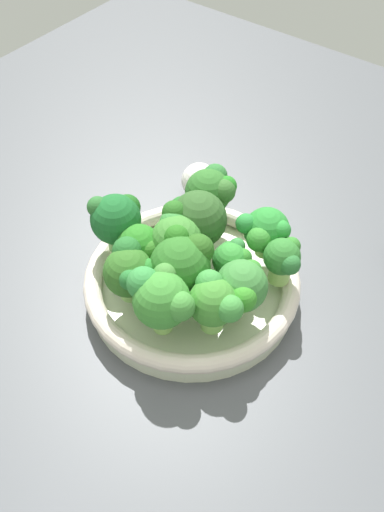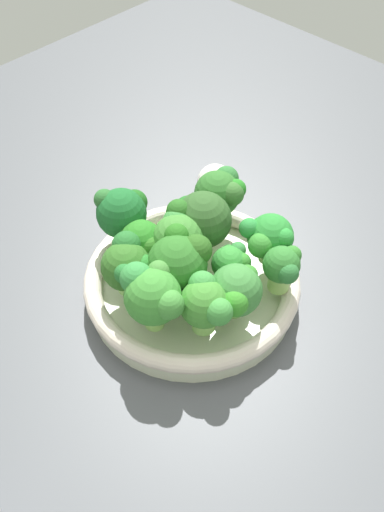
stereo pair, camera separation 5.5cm
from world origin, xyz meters
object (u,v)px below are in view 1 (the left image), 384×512
object	(u,v)px
broccoli_floret_1	(265,232)
garlic_bulb	(199,181)
broccoli_floret_8	(182,262)
broccoli_floret_0	(115,219)
broccoli_floret_9	(141,247)
broccoli_floret_11	(283,259)
broccoli_floret_5	(231,259)
bowl	(192,284)
broccoli_floret_7	(195,218)
broccoli_floret_3	(161,298)
broccoli_floret_4	(211,190)
broccoli_floret_6	(130,270)
broccoli_floret_10	(214,302)
broccoli_floret_12	(176,239)
broccoli_floret_2	(241,288)

from	to	relation	value
broccoli_floret_1	garlic_bulb	distance (cm)	17.63
broccoli_floret_1	broccoli_floret_8	distance (cm)	11.09
broccoli_floret_0	broccoli_floret_1	bearing A→B (deg)	-147.10
broccoli_floret_9	broccoli_floret_11	xyz separation A→B (cm)	(-13.84, -8.09, 0.14)
broccoli_floret_5	broccoli_floret_11	bearing A→B (deg)	-147.35
broccoli_floret_5	garlic_bulb	xyz separation A→B (cm)	(13.98, -12.85, -4.30)
broccoli_floret_1	broccoli_floret_8	bearing A→B (deg)	67.07
bowl	broccoli_floret_5	world-z (taller)	broccoli_floret_5
broccoli_floret_11	bowl	bearing A→B (deg)	31.94
bowl	broccoli_floret_7	distance (cm)	7.84
broccoli_floret_0	broccoli_floret_3	size ratio (longest dim) A/B	0.96
broccoli_floret_7	garlic_bulb	world-z (taller)	broccoli_floret_7
broccoli_floret_11	broccoli_floret_4	bearing A→B (deg)	-15.91
broccoli_floret_6	broccoli_floret_10	size ratio (longest dim) A/B	1.02
broccoli_floret_12	garlic_bulb	world-z (taller)	broccoli_floret_12
broccoli_floret_7	broccoli_floret_9	size ratio (longest dim) A/B	1.27
broccoli_floret_1	broccoli_floret_7	size ratio (longest dim) A/B	0.83
broccoli_floret_6	broccoli_floret_10	xyz separation A→B (cm)	(-9.85, -1.96, 0.08)
broccoli_floret_9	broccoli_floret_12	size ratio (longest dim) A/B	0.84
broccoli_floret_3	garlic_bulb	size ratio (longest dim) A/B	1.57
broccoli_floret_6	broccoli_floret_3	bearing A→B (deg)	165.39
broccoli_floret_2	broccoli_floret_11	bearing A→B (deg)	-102.09
broccoli_floret_2	broccoli_floret_0	bearing A→B (deg)	3.09
broccoli_floret_9	broccoli_floret_3	bearing A→B (deg)	143.90
broccoli_floret_0	broccoli_floret_11	bearing A→B (deg)	-158.34
broccoli_floret_5	broccoli_floret_6	distance (cm)	11.49
broccoli_floret_1	broccoli_floret_5	world-z (taller)	broccoli_floret_1
broccoli_floret_1	broccoli_floret_8	xyz separation A→B (cm)	(4.31, 10.19, 0.83)
broccoli_floret_0	broccoli_floret_8	size ratio (longest dim) A/B	0.98
bowl	broccoli_floret_5	xyz separation A→B (cm)	(-3.81, -2.29, 4.85)
broccoli_floret_3	broccoli_floret_4	bearing A→B (deg)	-71.00
broccoli_floret_6	broccoli_floret_11	bearing A→B (deg)	-135.80
bowl	broccoli_floret_11	bearing A→B (deg)	-148.06
bowl	broccoli_floret_2	distance (cm)	9.20
broccoli_floret_2	broccoli_floret_10	size ratio (longest dim) A/B	0.96
broccoli_floret_6	broccoli_floret_11	world-z (taller)	broccoli_floret_6
broccoli_floret_7	broccoli_floret_5	bearing A→B (deg)	165.23
broccoli_floret_2	broccoli_floret_11	distance (cm)	6.56
broccoli_floret_4	broccoli_floret_9	xyz separation A→B (cm)	(1.37, 11.64, -1.13)
broccoli_floret_5	broccoli_floret_7	distance (cm)	6.68
broccoli_floret_1	broccoli_floret_9	world-z (taller)	broccoli_floret_1
broccoli_floret_1	bowl	bearing A→B (deg)	57.14
broccoli_floret_1	broccoli_floret_11	bearing A→B (deg)	149.93
broccoli_floret_3	broccoli_floret_12	bearing A→B (deg)	-61.26
broccoli_floret_10	broccoli_floret_0	bearing A→B (deg)	-9.12
broccoli_floret_0	broccoli_floret_8	distance (cm)	10.41
broccoli_floret_2	broccoli_floret_5	distance (cm)	4.84
broccoli_floret_4	bowl	bearing A→B (deg)	113.02
broccoli_floret_5	broccoli_floret_3	bearing A→B (deg)	80.00
broccoli_floret_7	broccoli_floret_8	xyz separation A→B (cm)	(-3.08, 6.56, 0.23)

